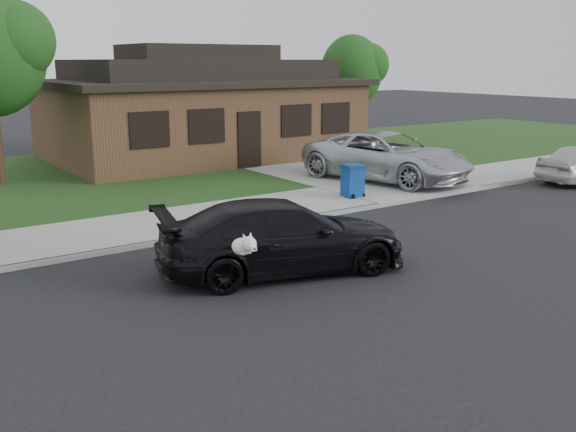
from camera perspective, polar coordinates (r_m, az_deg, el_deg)
ground at (r=13.76m, az=6.41°, el=-3.91°), size 120.00×120.00×0.00m
sidewalk at (r=17.66m, az=-4.31°, el=0.28°), size 60.00×3.00×0.12m
curb at (r=16.43m, az=-1.64°, el=-0.71°), size 60.00×0.12×0.12m
lawn at (r=24.76m, az=-13.83°, el=3.79°), size 60.00×13.00×0.13m
driveway at (r=25.01m, az=1.68°, el=4.28°), size 4.50×13.00×0.14m
sedan at (r=12.74m, az=-0.49°, el=-1.85°), size 5.36×3.25×1.45m
minivan at (r=22.21m, az=8.81°, el=5.27°), size 4.00×6.36×1.64m
recycling_bin at (r=19.47m, az=5.77°, el=3.17°), size 0.67×0.68×0.98m
house at (r=27.95m, az=-7.85°, el=9.41°), size 12.60×8.60×4.65m
tree_1 at (r=31.96m, az=5.99°, el=12.81°), size 3.15×3.00×5.25m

